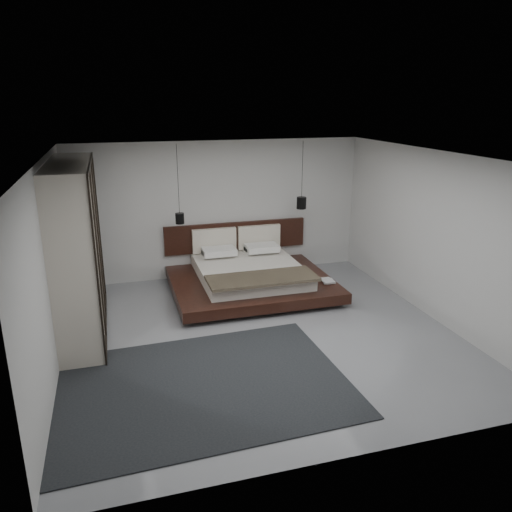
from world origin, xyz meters
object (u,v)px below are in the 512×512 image
object	(u,v)px
pendant_right	(301,203)
wardrobe	(77,249)
pendant_left	(180,218)
rug	(200,386)
bed	(249,275)
lattice_screen	(66,231)

from	to	relation	value
pendant_right	wardrobe	bearing A→B (deg)	-162.07
pendant_left	wardrobe	world-z (taller)	pendant_left
wardrobe	pendant_left	bearing A→B (deg)	37.55
pendant_left	rug	xyz separation A→B (m)	(-0.30, -3.62, -1.41)
bed	wardrobe	size ratio (longest dim) A/B	1.10
lattice_screen	pendant_left	size ratio (longest dim) A/B	1.74
bed	pendant_left	world-z (taller)	pendant_left
bed	pendant_left	bearing A→B (deg)	158.17
lattice_screen	pendant_left	bearing A→B (deg)	-1.54
wardrobe	rug	world-z (taller)	wardrobe
pendant_right	rug	size ratio (longest dim) A/B	0.35
pendant_left	pendant_right	world-z (taller)	same
pendant_left	pendant_right	bearing A→B (deg)	0.00
lattice_screen	pendant_left	xyz separation A→B (m)	(2.05, -0.06, 0.12)
wardrobe	rug	xyz separation A→B (m)	(1.50, -2.24, -1.34)
lattice_screen	pendant_right	bearing A→B (deg)	-0.70
pendant_left	lattice_screen	bearing A→B (deg)	178.46
pendant_right	rug	distance (m)	4.82
wardrobe	rug	bearing A→B (deg)	-56.22
bed	rug	xyz separation A→B (m)	(-1.53, -3.13, -0.29)
pendant_left	bed	bearing A→B (deg)	-21.83
pendant_right	pendant_left	bearing A→B (deg)	-180.00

